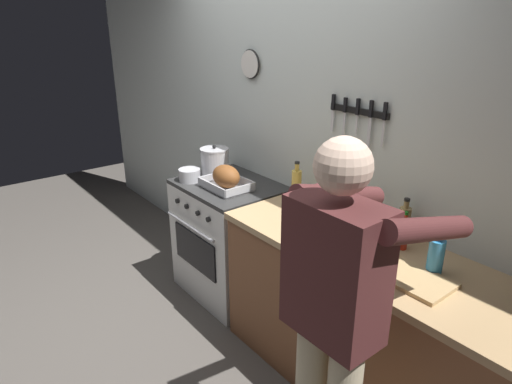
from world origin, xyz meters
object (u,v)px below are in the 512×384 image
Objects in this scene: bottle_cooking_oil at (296,185)px; bottle_olive_oil at (346,208)px; person_cook at (336,310)px; roasting_pan at (226,178)px; saucepan at (190,175)px; stock_pot at (215,163)px; stove at (230,239)px; bottle_hot_sauce at (403,233)px; bottle_dish_soap at (436,255)px; cutting_board at (411,278)px; bottle_vinegar at (404,222)px; bottle_soy_sauce at (368,217)px.

bottle_cooking_oil and bottle_olive_oil have the same top height.
person_cook reaches higher than roasting_pan.
stock_pot is at bearing 78.54° from saucepan.
stove is 0.53m from roasting_pan.
stock_pot is at bearing -175.33° from bottle_hot_sauce.
bottle_olive_oil is 1.32× the size of bottle_hot_sauce.
roasting_pan reaches higher than saucepan.
bottle_cooking_oil is (0.76, 0.14, 0.00)m from stock_pot.
bottle_dish_soap is (0.60, -0.06, -0.02)m from bottle_olive_oil.
bottle_olive_oil is (-0.57, 0.20, 0.11)m from cutting_board.
bottle_cooking_oil is (0.56, 0.15, 0.57)m from stove.
stock_pot is at bearing 176.80° from cutting_board.
bottle_hot_sauce is 0.88× the size of bottle_vinegar.
bottle_dish_soap is 0.35m from bottle_vinegar.
bottle_hot_sauce reaches higher than stove.
bottle_hot_sauce is (1.57, 0.13, -0.03)m from stock_pot.
bottle_vinegar is at bearing 22.60° from bottle_olive_oil.
bottle_vinegar reaches higher than saucepan.
stock_pot is at bearing -178.80° from bottle_dish_soap.
person_cook is 0.51m from cutting_board.
bottle_soy_sauce reaches higher than cutting_board.
person_cook reaches higher than stock_pot.
stove is 1.65m from cutting_board.
bottle_cooking_oil is (0.80, 0.34, 0.07)m from saucepan.
bottle_cooking_oil is 1.00× the size of bottle_olive_oil.
bottle_hot_sauce is at bearing -57.18° from bottle_vinegar.
bottle_cooking_oil is at bearing 23.75° from roasting_pan.
bottle_cooking_oil is at bearing 14.93° from stove.
bottle_cooking_oil is 0.45m from bottle_olive_oil.
cutting_board is 1.61× the size of bottle_dish_soap.
stove is 1.16m from bottle_olive_oil.
roasting_pan is 1.47× the size of bottle_vinegar.
stove is 1.48m from bottle_hot_sauce.
saucepan is 0.87m from bottle_cooking_oil.
roasting_pan is at bearing -175.60° from bottle_dish_soap.
bottle_dish_soap is at bearing 1.83° from stove.
stock_pot is 1.79m from cutting_board.
person_cook is at bearing -36.14° from bottle_cooking_oil.
stove is at bearing 66.08° from person_cook.
bottle_soy_sauce is at bearing 29.55° from bottle_olive_oil.
person_cook is 0.64m from bottle_dish_soap.
bottle_soy_sauce is at bearing 2.65° from bottle_cooking_oil.
bottle_hot_sauce is at bearing 4.67° from stock_pot.
roasting_pan is 1.76× the size of bottle_soy_sauce.
roasting_pan is at bearing -17.03° from stock_pot.
bottle_olive_oil is 1.39× the size of bottle_soy_sauce.
saucepan is 1.82m from cutting_board.
bottle_soy_sauce is at bearing 165.89° from bottle_dish_soap.
bottle_vinegar is (-0.30, 0.19, 0.01)m from bottle_dish_soap.
person_cook reaches higher than cutting_board.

